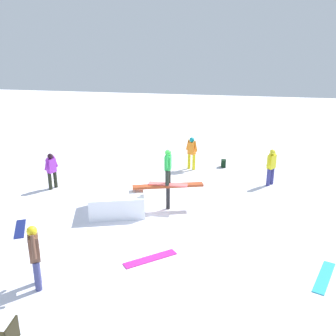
{
  "coord_description": "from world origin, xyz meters",
  "views": [
    {
      "loc": [
        2.38,
        -11.64,
        5.48
      ],
      "look_at": [
        0.0,
        0.0,
        1.49
      ],
      "focal_mm": 40.0,
      "sensor_mm": 36.0,
      "label": 1
    }
  ],
  "objects_px": {
    "bystander_orange": "(192,151)",
    "bystander_brown": "(35,253)",
    "bystander_purple": "(52,169)",
    "loose_snowboard_navy": "(20,229)",
    "main_rider_on_rail": "(168,168)",
    "loose_snowboard_magenta": "(150,259)",
    "rail_feature": "(168,189)",
    "bystander_yellow": "(271,165)",
    "backpack_on_snow": "(223,163)",
    "loose_snowboard_cyan": "(324,277)"
  },
  "relations": [
    {
      "from": "main_rider_on_rail",
      "to": "loose_snowboard_cyan",
      "type": "height_order",
      "value": "main_rider_on_rail"
    },
    {
      "from": "bystander_brown",
      "to": "loose_snowboard_magenta",
      "type": "distance_m",
      "value": 2.98
    },
    {
      "from": "bystander_orange",
      "to": "backpack_on_snow",
      "type": "xyz_separation_m",
      "value": [
        1.42,
        0.61,
        -0.66
      ]
    },
    {
      "from": "bystander_orange",
      "to": "bystander_purple",
      "type": "bearing_deg",
      "value": -119.05
    },
    {
      "from": "bystander_brown",
      "to": "main_rider_on_rail",
      "type": "bearing_deg",
      "value": -55.05
    },
    {
      "from": "bystander_brown",
      "to": "loose_snowboard_magenta",
      "type": "relative_size",
      "value": 1.06
    },
    {
      "from": "bystander_yellow",
      "to": "bystander_orange",
      "type": "bearing_deg",
      "value": 104.82
    },
    {
      "from": "rail_feature",
      "to": "loose_snowboard_cyan",
      "type": "bearing_deg",
      "value": -53.67
    },
    {
      "from": "bystander_purple",
      "to": "bystander_brown",
      "type": "xyz_separation_m",
      "value": [
        2.71,
        -5.87,
        0.08
      ]
    },
    {
      "from": "rail_feature",
      "to": "loose_snowboard_navy",
      "type": "distance_m",
      "value": 4.88
    },
    {
      "from": "rail_feature",
      "to": "bystander_orange",
      "type": "distance_m",
      "value": 4.43
    },
    {
      "from": "bystander_yellow",
      "to": "loose_snowboard_magenta",
      "type": "distance_m",
      "value": 7.22
    },
    {
      "from": "main_rider_on_rail",
      "to": "bystander_purple",
      "type": "height_order",
      "value": "main_rider_on_rail"
    },
    {
      "from": "bystander_yellow",
      "to": "bystander_brown",
      "type": "bearing_deg",
      "value": -179.35
    },
    {
      "from": "rail_feature",
      "to": "bystander_orange",
      "type": "relative_size",
      "value": 1.6
    },
    {
      "from": "bystander_purple",
      "to": "bystander_orange",
      "type": "bearing_deg",
      "value": -34.02
    },
    {
      "from": "bystander_brown",
      "to": "bystander_orange",
      "type": "bearing_deg",
      "value": -45.46
    },
    {
      "from": "bystander_orange",
      "to": "loose_snowboard_navy",
      "type": "height_order",
      "value": "bystander_orange"
    },
    {
      "from": "main_rider_on_rail",
      "to": "bystander_orange",
      "type": "distance_m",
      "value": 4.48
    },
    {
      "from": "bystander_orange",
      "to": "loose_snowboard_cyan",
      "type": "distance_m",
      "value": 8.81
    },
    {
      "from": "main_rider_on_rail",
      "to": "bystander_orange",
      "type": "bearing_deg",
      "value": 85.37
    },
    {
      "from": "bystander_yellow",
      "to": "loose_snowboard_navy",
      "type": "xyz_separation_m",
      "value": [
        -7.78,
        -5.48,
        -0.82
      ]
    },
    {
      "from": "bystander_yellow",
      "to": "loose_snowboard_cyan",
      "type": "relative_size",
      "value": 0.99
    },
    {
      "from": "backpack_on_snow",
      "to": "main_rider_on_rail",
      "type": "bearing_deg",
      "value": -20.23
    },
    {
      "from": "bystander_brown",
      "to": "loose_snowboard_navy",
      "type": "bearing_deg",
      "value": 7.99
    },
    {
      "from": "loose_snowboard_magenta",
      "to": "backpack_on_snow",
      "type": "bearing_deg",
      "value": -140.47
    },
    {
      "from": "loose_snowboard_magenta",
      "to": "bystander_orange",
      "type": "bearing_deg",
      "value": -130.74
    },
    {
      "from": "bystander_orange",
      "to": "bystander_purple",
      "type": "xyz_separation_m",
      "value": [
        -5.02,
        -3.45,
        -0.03
      ]
    },
    {
      "from": "rail_feature",
      "to": "bystander_brown",
      "type": "relative_size",
      "value": 1.5
    },
    {
      "from": "loose_snowboard_cyan",
      "to": "loose_snowboard_magenta",
      "type": "relative_size",
      "value": 1.01
    },
    {
      "from": "bystander_purple",
      "to": "backpack_on_snow",
      "type": "xyz_separation_m",
      "value": [
        6.44,
        4.06,
        -0.63
      ]
    },
    {
      "from": "bystander_yellow",
      "to": "bystander_purple",
      "type": "relative_size",
      "value": 1.04
    },
    {
      "from": "bystander_yellow",
      "to": "backpack_on_snow",
      "type": "relative_size",
      "value": 4.38
    },
    {
      "from": "bystander_orange",
      "to": "loose_snowboard_magenta",
      "type": "xyz_separation_m",
      "value": [
        -0.0,
        -7.65,
        -0.82
      ]
    },
    {
      "from": "bystander_yellow",
      "to": "bystander_purple",
      "type": "bearing_deg",
      "value": 140.35
    },
    {
      "from": "bystander_purple",
      "to": "bystander_brown",
      "type": "distance_m",
      "value": 6.46
    },
    {
      "from": "bystander_yellow",
      "to": "backpack_on_snow",
      "type": "bearing_deg",
      "value": 81.86
    },
    {
      "from": "rail_feature",
      "to": "backpack_on_snow",
      "type": "distance_m",
      "value": 5.31
    },
    {
      "from": "bystander_orange",
      "to": "bystander_yellow",
      "type": "height_order",
      "value": "bystander_yellow"
    },
    {
      "from": "main_rider_on_rail",
      "to": "bystander_brown",
      "type": "bearing_deg",
      "value": -115.8
    },
    {
      "from": "bystander_orange",
      "to": "bystander_brown",
      "type": "bearing_deg",
      "value": -77.47
    },
    {
      "from": "loose_snowboard_navy",
      "to": "loose_snowboard_magenta",
      "type": "distance_m",
      "value": 4.45
    },
    {
      "from": "main_rider_on_rail",
      "to": "bystander_purple",
      "type": "relative_size",
      "value": 0.94
    },
    {
      "from": "loose_snowboard_magenta",
      "to": "backpack_on_snow",
      "type": "height_order",
      "value": "backpack_on_snow"
    },
    {
      "from": "bystander_purple",
      "to": "loose_snowboard_navy",
      "type": "height_order",
      "value": "bystander_purple"
    },
    {
      "from": "main_rider_on_rail",
      "to": "loose_snowboard_navy",
      "type": "distance_m",
      "value": 5.05
    },
    {
      "from": "bystander_purple",
      "to": "bystander_brown",
      "type": "height_order",
      "value": "bystander_brown"
    },
    {
      "from": "bystander_orange",
      "to": "loose_snowboard_cyan",
      "type": "xyz_separation_m",
      "value": [
        4.39,
        -7.59,
        -0.82
      ]
    },
    {
      "from": "bystander_brown",
      "to": "loose_snowboard_cyan",
      "type": "bearing_deg",
      "value": -107.12
    },
    {
      "from": "rail_feature",
      "to": "backpack_on_snow",
      "type": "bearing_deg",
      "value": 53.44
    }
  ]
}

